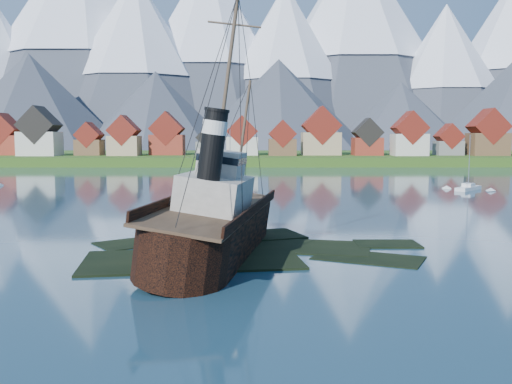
{
  "coord_description": "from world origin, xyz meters",
  "views": [
    {
      "loc": [
        2.2,
        -48.92,
        10.65
      ],
      "look_at": [
        2.38,
        6.0,
        5.0
      ],
      "focal_mm": 40.0,
      "sensor_mm": 36.0,
      "label": 1
    }
  ],
  "objects": [
    {
      "name": "ground",
      "position": [
        0.0,
        0.0,
        0.0
      ],
      "size": [
        1400.0,
        1400.0,
        0.0
      ],
      "primitive_type": "plane",
      "color": "#1B394C",
      "rests_on": "ground"
    },
    {
      "name": "shoal",
      "position": [
        1.78,
        2.15,
        -0.35
      ],
      "size": [
        31.71,
        21.24,
        1.14
      ],
      "color": "black",
      "rests_on": "ground"
    },
    {
      "name": "shore_bank",
      "position": [
        0.0,
        170.0,
        0.0
      ],
      "size": [
        600.0,
        80.0,
        3.2
      ],
      "primitive_type": "cube",
      "color": "#274B15",
      "rests_on": "ground"
    },
    {
      "name": "seawall",
      "position": [
        0.0,
        132.0,
        0.0
      ],
      "size": [
        600.0,
        2.5,
        2.0
      ],
      "primitive_type": "cube",
      "color": "#3F3D38",
      "rests_on": "ground"
    },
    {
      "name": "town",
      "position": [
        -33.12,
        152.18,
        8.99
      ],
      "size": [
        250.96,
        16.69,
        17.3
      ],
      "color": "maroon",
      "rests_on": "ground"
    },
    {
      "name": "mountains",
      "position": [
        -0.79,
        481.26,
        89.34
      ],
      "size": [
        965.0,
        340.0,
        205.0
      ],
      "color": "#2D333D",
      "rests_on": "ground"
    },
    {
      "name": "tugboat_wreck",
      "position": [
        -1.56,
        1.42,
        2.9
      ],
      "size": [
        6.74,
        29.02,
        23.0
      ],
      "rotation": [
        0.0,
        0.14,
        -0.17
      ],
      "color": "black",
      "rests_on": "ground"
    },
    {
      "name": "sailboat_d",
      "position": [
        42.67,
        58.02,
        0.25
      ],
      "size": [
        6.84,
        7.28,
        10.91
      ],
      "rotation": [
        0.0,
        0.0,
        -0.73
      ],
      "color": "silver",
      "rests_on": "ground"
    },
    {
      "name": "sailboat_e",
      "position": [
        -3.62,
        88.59,
        0.28
      ],
      "size": [
        3.36,
        11.22,
        12.86
      ],
      "rotation": [
        0.0,
        0.0,
        0.05
      ],
      "color": "silver",
      "rests_on": "ground"
    }
  ]
}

